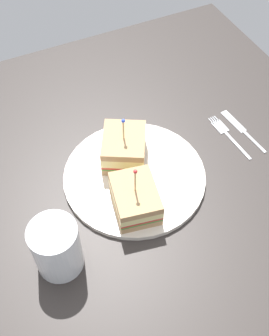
{
  "coord_description": "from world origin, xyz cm",
  "views": [
    {
      "loc": [
        -20.34,
        -42.92,
        64.42
      ],
      "look_at": [
        0.0,
        0.0,
        3.05
      ],
      "focal_mm": 44.45,
      "sensor_mm": 36.0,
      "label": 1
    }
  ],
  "objects_px": {
    "sandwich_half_front": "(135,198)",
    "fork": "(226,132)",
    "plate": "(134,176)",
    "knife": "(241,128)",
    "sandwich_half_back": "(126,147)",
    "drink_glass": "(57,249)"
  },
  "relations": [
    {
      "from": "plate",
      "to": "sandwich_half_back",
      "type": "height_order",
      "value": "sandwich_half_back"
    },
    {
      "from": "sandwich_half_back",
      "to": "fork",
      "type": "relative_size",
      "value": 0.9
    },
    {
      "from": "sandwich_half_back",
      "to": "drink_glass",
      "type": "xyz_separation_m",
      "value": [
        -0.19,
        -0.15,
        0.01
      ]
    },
    {
      "from": "plate",
      "to": "sandwich_half_front",
      "type": "bearing_deg",
      "value": -114.36
    },
    {
      "from": "sandwich_half_back",
      "to": "knife",
      "type": "distance_m",
      "value": 0.26
    },
    {
      "from": "plate",
      "to": "sandwich_half_back",
      "type": "relative_size",
      "value": 2.26
    },
    {
      "from": "plate",
      "to": "knife",
      "type": "distance_m",
      "value": 0.26
    },
    {
      "from": "sandwich_half_back",
      "to": "knife",
      "type": "height_order",
      "value": "sandwich_half_back"
    },
    {
      "from": "plate",
      "to": "sandwich_half_back",
      "type": "xyz_separation_m",
      "value": [
        0.0,
        0.05,
        0.03
      ]
    },
    {
      "from": "plate",
      "to": "fork",
      "type": "bearing_deg",
      "value": 6.19
    },
    {
      "from": "sandwich_half_front",
      "to": "fork",
      "type": "distance_m",
      "value": 0.27
    },
    {
      "from": "sandwich_half_front",
      "to": "knife",
      "type": "relative_size",
      "value": 0.8
    },
    {
      "from": "knife",
      "to": "drink_glass",
      "type": "bearing_deg",
      "value": -164.19
    },
    {
      "from": "sandwich_half_back",
      "to": "drink_glass",
      "type": "distance_m",
      "value": 0.24
    },
    {
      "from": "sandwich_half_front",
      "to": "knife",
      "type": "bearing_deg",
      "value": 16.62
    },
    {
      "from": "plate",
      "to": "sandwich_half_front",
      "type": "distance_m",
      "value": 0.08
    },
    {
      "from": "plate",
      "to": "drink_glass",
      "type": "xyz_separation_m",
      "value": [
        -0.19,
        -0.11,
        0.04
      ]
    },
    {
      "from": "plate",
      "to": "drink_glass",
      "type": "relative_size",
      "value": 2.63
    },
    {
      "from": "sandwich_half_front",
      "to": "fork",
      "type": "xyz_separation_m",
      "value": [
        0.25,
        0.09,
        -0.03
      ]
    },
    {
      "from": "fork",
      "to": "knife",
      "type": "bearing_deg",
      "value": -6.31
    },
    {
      "from": "fork",
      "to": "sandwich_half_front",
      "type": "bearing_deg",
      "value": -160.39
    },
    {
      "from": "sandwich_half_front",
      "to": "drink_glass",
      "type": "relative_size",
      "value": 1.06
    }
  ]
}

